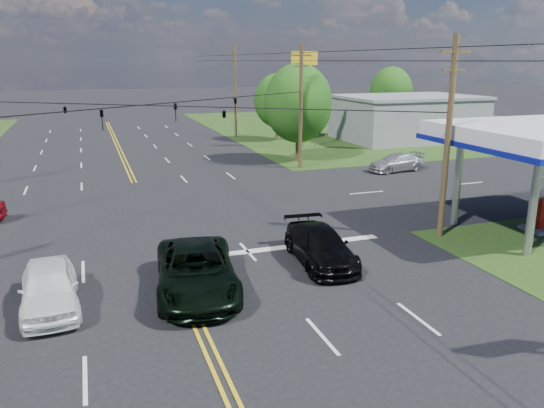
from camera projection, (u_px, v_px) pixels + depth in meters
name	position (u px, v px, depth m)	size (l,w,h in m)	color
ground	(148.00, 213.00, 29.97)	(280.00, 280.00, 0.00)	black
grass_ne	(388.00, 125.00, 70.30)	(46.00, 48.00, 0.03)	#243D13
stop_bar	(279.00, 248.00, 24.28)	(10.00, 0.50, 0.02)	silver
retail_ne	(407.00, 119.00, 57.20)	(14.00, 10.00, 4.40)	slate
pole_se	(448.00, 136.00, 24.64)	(1.60, 0.28, 9.50)	#42321C
pole_ne	(301.00, 106.00, 41.03)	(1.60, 0.28, 9.50)	#42321C
pole_right_far	(235.00, 90.00, 58.27)	(1.60, 0.28, 10.00)	#42321C
span_wire_signals	(141.00, 105.00, 28.40)	(26.00, 18.00, 1.13)	black
power_lines	(142.00, 55.00, 25.89)	(26.04, 100.00, 0.64)	black
tree_right_a	(298.00, 103.00, 44.10)	(5.70, 5.70, 8.18)	#42321C
tree_right_b	(277.00, 101.00, 55.99)	(4.94, 4.94, 7.09)	#42321C
tree_far_r	(391.00, 91.00, 66.97)	(5.32, 5.32, 7.63)	#42321C
pickup_dkgreen	(196.00, 270.00, 19.48)	(2.85, 6.18, 1.72)	black
suv_black	(320.00, 246.00, 22.38)	(2.09, 5.15, 1.50)	black
pickup_white	(49.00, 288.00, 18.16)	(1.88, 4.66, 1.59)	white
sedan_far	(396.00, 162.00, 41.09)	(1.89, 4.65, 1.35)	#B9B9BE
polesign_ne	(304.00, 72.00, 49.89)	(2.52, 0.65, 9.16)	#A5A5AA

